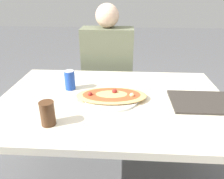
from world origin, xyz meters
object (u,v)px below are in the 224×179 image
(pizza_main, at_px, (112,96))
(soda_can, at_px, (70,80))
(dining_table, at_px, (112,108))
(drink_glass, at_px, (48,113))
(chair_far_seated, at_px, (109,79))
(person_seated, at_px, (108,64))

(pizza_main, distance_m, soda_can, 0.31)
(dining_table, height_order, drink_glass, drink_glass)
(chair_far_seated, distance_m, pizza_main, 0.84)
(chair_far_seated, height_order, person_seated, person_seated)
(person_seated, height_order, soda_can, person_seated)
(person_seated, relative_size, soda_can, 9.70)
(dining_table, height_order, pizza_main, pizza_main)
(drink_glass, bearing_deg, chair_far_seated, 79.26)
(dining_table, bearing_deg, pizza_main, -127.59)
(person_seated, bearing_deg, chair_far_seated, -90.00)
(dining_table, height_order, person_seated, person_seated)
(pizza_main, bearing_deg, drink_glass, -135.63)
(dining_table, xyz_separation_m, person_seated, (-0.09, 0.68, 0.05))
(dining_table, relative_size, person_seated, 1.12)
(drink_glass, bearing_deg, dining_table, 44.53)
(pizza_main, relative_size, drink_glass, 3.59)
(dining_table, bearing_deg, soda_can, 157.13)
(soda_can, height_order, drink_glass, soda_can)
(pizza_main, bearing_deg, person_seated, 96.64)
(person_seated, bearing_deg, drink_glass, 78.02)
(chair_far_seated, relative_size, person_seated, 0.76)
(chair_far_seated, relative_size, pizza_main, 2.15)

